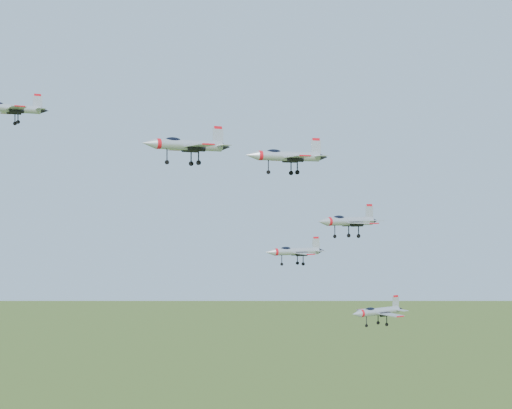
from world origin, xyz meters
TOP-DOWN VIEW (x-y plane):
  - jet_lead at (-29.06, 15.75)m, footprint 10.67×8.85m
  - jet_left_high at (-12.52, -4.31)m, footprint 12.53×10.40m
  - jet_right_high at (-5.93, -16.69)m, footprint 10.55×8.96m
  - jet_left_low at (13.84, 6.29)m, footprint 10.83×9.10m
  - jet_right_low at (6.56, -14.04)m, footprint 10.69×8.78m
  - jet_trail at (22.51, -3.77)m, footprint 10.84×8.93m

SIDE VIEW (x-z plane):
  - jet_trail at x=22.51m, z-range 113.97..116.87m
  - jet_left_low at x=13.84m, z-range 123.27..126.18m
  - jet_right_low at x=6.56m, z-range 128.61..131.47m
  - jet_right_high at x=-5.93m, z-range 136.59..139.46m
  - jet_left_high at x=-12.52m, z-range 138.23..141.58m
  - jet_lead at x=-29.06m, z-range 144.14..146.99m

